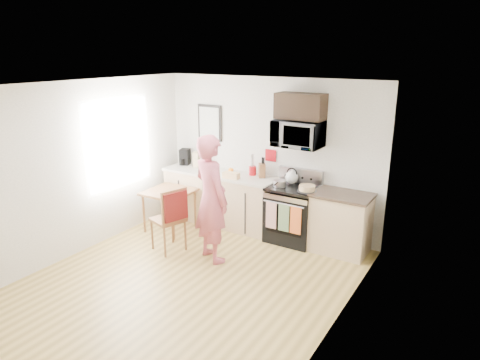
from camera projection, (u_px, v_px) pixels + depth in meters
The scene contains 28 objects.
floor at pixel (187, 282), 5.77m from camera, with size 4.60×4.60×0.00m, color olive.
back_wall at pixel (268, 155), 7.27m from camera, with size 4.00×0.04×2.60m, color beige.
front_wall at pixel (7, 266), 3.52m from camera, with size 4.00×0.04×2.60m, color beige.
left_wall at pixel (78, 169), 6.40m from camera, with size 0.04×4.60×2.60m, color beige.
right_wall at pixel (336, 223), 4.39m from camera, with size 0.04×4.60×2.60m, color beige.
ceiling at pixel (179, 86), 5.02m from camera, with size 4.00×4.60×0.04m, color white.
window at pixel (119, 143), 6.96m from camera, with size 0.06×1.40×1.50m.
cabinet_left at pixel (220, 199), 7.67m from camera, with size 2.10×0.60×0.90m, color tan.
countertop_left at pixel (220, 174), 7.54m from camera, with size 2.14×0.64×0.04m, color beige.
cabinet_right at pixel (341, 224), 6.56m from camera, with size 0.84×0.60×0.90m, color tan.
countertop_right at pixel (343, 195), 6.42m from camera, with size 0.88×0.64×0.04m, color black.
range at pixel (292, 215), 6.94m from camera, with size 0.76×0.70×1.16m.
microwave at pixel (298, 134), 6.64m from camera, with size 0.76×0.51×0.42m, color #A7A7AC.
upper_cabinet at pixel (301, 106), 6.56m from camera, with size 0.76×0.35×0.40m, color black.
wall_art at pixel (210, 123), 7.72m from camera, with size 0.50×0.04×0.65m.
wall_trivet at pixel (271, 155), 7.23m from camera, with size 0.20×0.02×0.20m, color #A90E16.
person at pixel (211, 199), 6.18m from camera, with size 0.69×0.45×1.89m, color #BC334B.
dining_table at pixel (169, 195), 7.31m from camera, with size 0.76×0.76×0.71m.
chair at pixel (173, 212), 6.43m from camera, with size 0.59×0.55×1.04m.
knife_block at pixel (262, 170), 7.23m from camera, with size 0.11×0.15×0.24m, color brown.
utensil_crock at pixel (253, 167), 7.34m from camera, with size 0.12×0.12×0.37m.
fruit_bowl at pixel (231, 171), 7.47m from camera, with size 0.22×0.22×0.09m.
milk_carton at pixel (196, 160), 7.85m from camera, with size 0.11×0.11×0.28m, color tan.
coffee_maker at pixel (185, 157), 8.03m from camera, with size 0.23×0.27×0.30m.
bread_bag at pixel (231, 175), 7.17m from camera, with size 0.28×0.13×0.10m, color #E3BD77.
cake at pixel (307, 189), 6.55m from camera, with size 0.30×0.30×0.10m.
kettle at pixel (292, 177), 6.93m from camera, with size 0.21×0.21×0.26m.
pot at pixel (280, 183), 6.80m from camera, with size 0.20×0.35×0.10m.
Camera 1 is at (3.29, -3.99, 2.99)m, focal length 32.00 mm.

